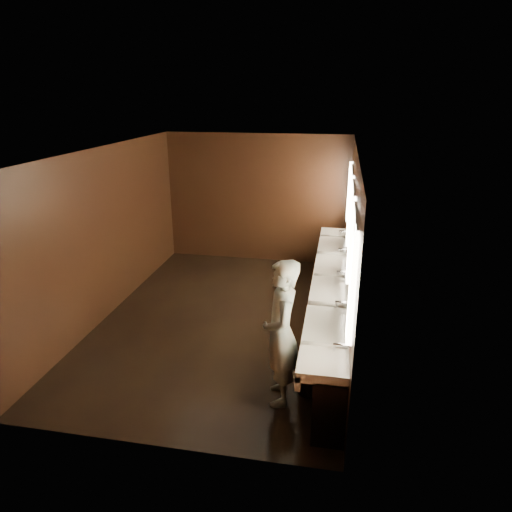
% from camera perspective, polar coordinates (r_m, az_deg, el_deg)
% --- Properties ---
extents(floor, '(6.00, 6.00, 0.00)m').
position_cam_1_polar(floor, '(7.81, -3.93, -7.79)').
color(floor, black).
rests_on(floor, ground).
extents(ceiling, '(4.00, 6.00, 0.02)m').
position_cam_1_polar(ceiling, '(6.97, -4.48, 13.06)').
color(ceiling, '#2D2D2B').
rests_on(ceiling, wall_back).
extents(wall_back, '(4.00, 0.02, 2.80)m').
position_cam_1_polar(wall_back, '(10.09, 0.11, 7.18)').
color(wall_back, black).
rests_on(wall_back, floor).
extents(wall_front, '(4.00, 0.02, 2.80)m').
position_cam_1_polar(wall_front, '(4.66, -13.60, -9.20)').
color(wall_front, black).
rests_on(wall_front, floor).
extents(wall_left, '(0.02, 6.00, 2.80)m').
position_cam_1_polar(wall_left, '(8.00, -18.21, 2.74)').
color(wall_left, black).
rests_on(wall_left, floor).
extents(wall_right, '(0.02, 6.00, 2.80)m').
position_cam_1_polar(wall_right, '(7.05, 11.76, 1.08)').
color(wall_right, black).
rests_on(wall_right, floor).
extents(sink_counter, '(0.55, 5.40, 1.01)m').
position_cam_1_polar(sink_counter, '(7.38, 9.66, -5.48)').
color(sink_counter, black).
rests_on(sink_counter, floor).
extents(mirror_band, '(0.06, 5.03, 1.15)m').
position_cam_1_polar(mirror_band, '(6.94, 11.80, 3.83)').
color(mirror_band, '#FFEAC2').
rests_on(mirror_band, wall_right).
extents(person, '(0.56, 0.74, 1.84)m').
position_cam_1_polar(person, '(5.49, 3.17, -9.61)').
color(person, '#85BCC6').
rests_on(person, floor).
extents(trash_bin, '(0.43, 0.43, 0.55)m').
position_cam_1_polar(trash_bin, '(5.99, 6.94, -14.27)').
color(trash_bin, black).
rests_on(trash_bin, floor).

